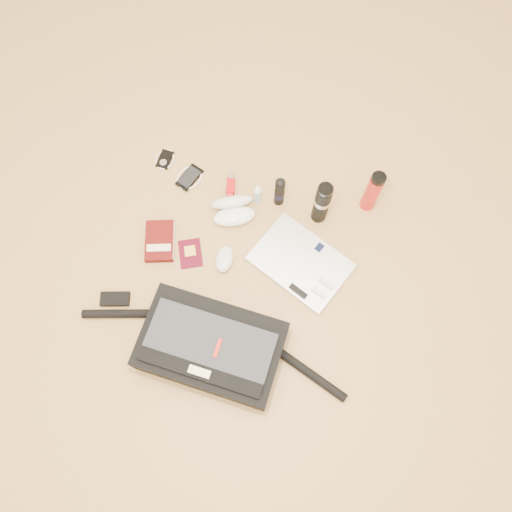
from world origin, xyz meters
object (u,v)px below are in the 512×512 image
object	(u,v)px
messenger_bag	(211,346)
thermos_red	(373,192)
book	(160,241)
laptop	(301,263)
thermos_black	(322,203)

from	to	relation	value
messenger_bag	thermos_red	xyz separation A→B (m)	(0.46, 0.75, 0.05)
messenger_bag	book	size ratio (longest dim) A/B	5.25
messenger_bag	laptop	distance (m)	0.49
laptop	book	size ratio (longest dim) A/B	2.21
messenger_bag	thermos_black	distance (m)	0.70
messenger_bag	book	xyz separation A→B (m)	(-0.32, 0.37, -0.05)
messenger_bag	laptop	xyz separation A→B (m)	(0.25, 0.42, -0.05)
messenger_bag	thermos_red	world-z (taller)	thermos_red
messenger_bag	thermos_red	distance (m)	0.88
book	thermos_black	size ratio (longest dim) A/B	0.82
laptop	thermos_black	world-z (taller)	thermos_black
thermos_black	thermos_red	xyz separation A→B (m)	(0.19, 0.10, -0.01)
thermos_red	thermos_black	bearing A→B (deg)	-151.21
book	thermos_red	world-z (taller)	thermos_red
laptop	messenger_bag	bearing A→B (deg)	-96.36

